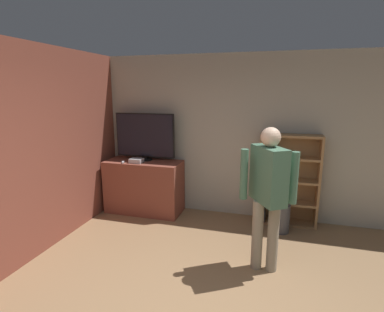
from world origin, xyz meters
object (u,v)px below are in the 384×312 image
Objects in this scene: television at (145,136)px; person at (268,187)px; bookshelf at (283,179)px; game_console at (136,161)px; waste_bin at (281,218)px.

television is 2.53m from person.
person is (-0.20, -1.41, 0.30)m from bookshelf.
person reaches higher than game_console.
waste_bin is at bearing -1.08° from game_console.
bookshelf is 1.46m from person.
person is 1.36m from waste_bin.
television is at bearing -154.45° from person.
television is 2.42× the size of waste_bin.
waste_bin is (2.32, -0.27, -1.12)m from television.
bookshelf reaches higher than waste_bin.
waste_bin is at bearing -90.15° from bookshelf.
person is at bearing -100.48° from waste_bin.
person is at bearing -32.20° from television.
television is 0.62× the size of person.
bookshelf reaches higher than game_console.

